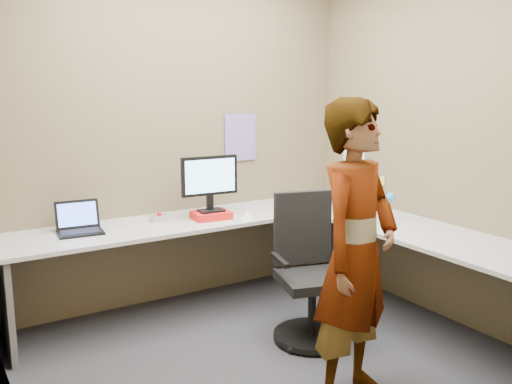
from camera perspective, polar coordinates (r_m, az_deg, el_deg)
ground at (r=3.90m, az=1.18°, el=-16.06°), size 3.00×3.00×0.00m
wall_back at (r=4.63m, az=-7.57°, el=5.71°), size 3.00×0.00×3.00m
wall_right at (r=4.48m, az=17.63°, el=5.11°), size 0.00×2.70×2.70m
wall_left at (r=2.96m, az=-23.88°, el=1.81°), size 0.00×2.70×2.70m
desk at (r=4.20m, az=3.36°, el=-5.36°), size 2.98×2.58×0.73m
paper_ream at (r=4.40m, az=-4.50°, el=-2.31°), size 0.30×0.23×0.06m
monitor at (r=4.36m, az=-4.66°, el=1.31°), size 0.45×0.15×0.43m
laptop at (r=4.19m, az=-17.28°, el=-3.12°), size 0.32×0.28×0.21m
trackball_mouse at (r=4.39m, az=-9.68°, el=-2.54°), size 0.12×0.08×0.07m
origami at (r=4.38m, az=-0.90°, el=-2.34°), size 0.10×0.10×0.06m
stapler at (r=4.75m, az=11.58°, el=-1.52°), size 0.15×0.05×0.05m
flower at (r=4.43m, az=13.27°, el=-0.97°), size 0.07×0.07×0.22m
calendar_purple at (r=4.87m, az=-1.57°, el=5.49°), size 0.30×0.01×0.40m
calendar_white at (r=5.12m, az=9.83°, el=5.03°), size 0.01×0.28×0.38m
sticky_note_a at (r=4.90m, az=12.42°, el=1.13°), size 0.01×0.07×0.07m
sticky_note_b at (r=4.96m, az=11.96°, el=-0.26°), size 0.01×0.07×0.07m
sticky_note_c at (r=4.88m, az=12.92°, el=-0.73°), size 0.01×0.07×0.07m
sticky_note_d at (r=5.01m, az=11.22°, el=1.05°), size 0.01×0.07×0.07m
office_chair at (r=4.01m, az=5.35°, el=-8.91°), size 0.57×0.55×1.00m
person at (r=3.18m, az=9.99°, el=-6.13°), size 0.72×0.59×1.70m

